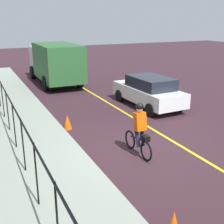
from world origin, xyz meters
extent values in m
plane|color=#372129|center=(0.00, 0.00, 0.00)|extent=(80.00, 80.00, 0.00)
cube|color=yellow|center=(0.00, -1.60, 0.00)|extent=(36.00, 0.12, 0.01)
cube|color=#929C8E|center=(0.00, 3.40, 0.07)|extent=(40.00, 3.20, 0.15)
cylinder|color=black|center=(-3.52, 3.80, 0.95)|extent=(0.04, 0.04, 1.60)
cylinder|color=black|center=(-1.71, 3.80, 0.95)|extent=(0.04, 0.04, 1.60)
cylinder|color=black|center=(0.10, 3.80, 0.95)|extent=(0.04, 0.04, 1.60)
cylinder|color=black|center=(1.90, 3.80, 0.95)|extent=(0.04, 0.04, 1.60)
cylinder|color=black|center=(3.71, 3.80, 0.95)|extent=(0.04, 0.04, 1.60)
cylinder|color=black|center=(5.52, 3.80, 0.95)|extent=(0.04, 0.04, 1.60)
cube|color=black|center=(1.00, 3.80, 1.70)|extent=(19.88, 0.04, 0.04)
torus|color=black|center=(0.42, 0.14, 0.33)|extent=(0.66, 0.07, 0.66)
torus|color=black|center=(-0.63, 0.13, 0.33)|extent=(0.66, 0.07, 0.66)
cube|color=black|center=(-0.11, 0.14, 0.58)|extent=(0.93, 0.05, 0.24)
cylinder|color=black|center=(-0.26, 0.13, 0.73)|extent=(0.03, 0.03, 0.35)
cube|color=#DF5206|center=(-0.21, 0.14, 1.21)|extent=(0.34, 0.36, 0.63)
sphere|color=tan|center=(-0.16, 0.14, 1.62)|extent=(0.22, 0.22, 0.22)
sphere|color=black|center=(-0.16, 0.14, 1.70)|extent=(0.26, 0.26, 0.26)
cylinder|color=#191E38|center=(-0.23, 0.24, 0.68)|extent=(0.34, 0.12, 0.65)
cylinder|color=#191E38|center=(-0.23, 0.04, 0.68)|extent=(0.34, 0.12, 0.65)
cube|color=black|center=(-0.58, 0.13, 0.75)|extent=(0.24, 0.20, 0.18)
cube|color=white|center=(4.60, -3.21, 0.67)|extent=(4.45, 1.94, 0.70)
cube|color=#1E232D|center=(4.40, -3.22, 1.30)|extent=(2.51, 1.66, 0.56)
cylinder|color=black|center=(6.06, -2.31, 0.32)|extent=(0.65, 0.24, 0.64)
cylinder|color=black|center=(6.12, -4.01, 0.32)|extent=(0.65, 0.24, 0.64)
cylinder|color=black|center=(3.07, -2.41, 0.32)|extent=(0.65, 0.24, 0.64)
cylinder|color=black|center=(3.13, -4.11, 0.32)|extent=(0.65, 0.24, 0.64)
cube|color=#2B6230|center=(11.29, -0.34, 1.63)|extent=(4.78, 2.43, 2.30)
cube|color=#B9C9BD|center=(14.71, -0.36, 1.43)|extent=(1.83, 2.22, 1.90)
cylinder|color=black|center=(14.58, 0.76, 0.48)|extent=(0.96, 0.31, 0.96)
cylinder|color=black|center=(14.57, -1.48, 0.48)|extent=(0.96, 0.31, 0.96)
cylinder|color=black|center=(10.24, 0.79, 0.48)|extent=(0.96, 0.31, 0.96)
cylinder|color=black|center=(10.23, -1.45, 0.48)|extent=(0.96, 0.31, 0.96)
cone|color=#FC590C|center=(3.20, 1.57, 0.30)|extent=(0.36, 0.36, 0.60)
camera|label=1|loc=(-7.87, 4.79, 4.39)|focal=46.90mm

